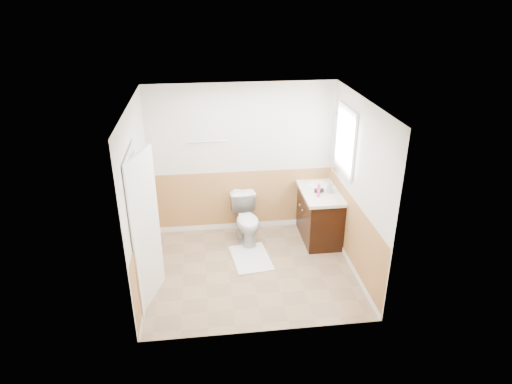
{
  "coord_description": "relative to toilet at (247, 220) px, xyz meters",
  "views": [
    {
      "loc": [
        -0.61,
        -5.48,
        3.84
      ],
      "look_at": [
        0.1,
        0.25,
        1.15
      ],
      "focal_mm": 31.42,
      "sensor_mm": 36.0,
      "label": 1
    }
  ],
  "objects": [
    {
      "name": "tp_roll",
      "position": [
        -0.13,
        0.37,
        0.32
      ],
      "size": [
        0.1,
        0.11,
        0.11
      ],
      "primitive_type": "cylinder",
      "rotation": [
        0.0,
        1.57,
        0.0
      ],
      "color": "white",
      "rests_on": "tp_holder_bar"
    },
    {
      "name": "hair_dryer_body",
      "position": [
        1.14,
        -0.11,
        0.51
      ],
      "size": [
        0.14,
        0.07,
        0.07
      ],
      "primitive_type": "cylinder",
      "rotation": [
        0.0,
        1.57,
        0.0
      ],
      "color": "black",
      "rests_on": "countertop"
    },
    {
      "name": "lotion_bottle",
      "position": [
        1.09,
        -0.27,
        0.58
      ],
      "size": [
        0.05,
        0.05,
        0.22
      ],
      "primitive_type": "cylinder",
      "color": "#ED3D92",
      "rests_on": "countertop"
    },
    {
      "name": "door_frame",
      "position": [
        -1.5,
        -1.31,
        0.65
      ],
      "size": [
        0.02,
        0.92,
        2.1
      ],
      "primitive_type": "cube",
      "color": "white",
      "rests_on": "wall_left"
    },
    {
      "name": "wall_left",
      "position": [
        -1.53,
        -0.86,
        0.87
      ],
      "size": [
        0.0,
        3.0,
        3.0
      ],
      "primitive_type": "plane",
      "rotation": [
        1.57,
        0.0,
        1.57
      ],
      "color": "silver",
      "rests_on": "floor"
    },
    {
      "name": "tp_holder_bar",
      "position": [
        -0.13,
        0.37,
        0.32
      ],
      "size": [
        0.14,
        0.02,
        0.02
      ],
      "primitive_type": "cylinder",
      "rotation": [
        0.0,
        1.57,
        0.0
      ],
      "color": "silver",
      "rests_on": "wall_back"
    },
    {
      "name": "door_knob",
      "position": [
        -1.37,
        -0.98,
        0.57
      ],
      "size": [
        0.06,
        0.06,
        0.06
      ],
      "primitive_type": "sphere",
      "color": "silver",
      "rests_on": "door"
    },
    {
      "name": "door",
      "position": [
        -1.43,
        -1.31,
        0.64
      ],
      "size": [
        0.29,
        0.78,
        2.04
      ],
      "primitive_type": "cube",
      "rotation": [
        0.0,
        0.0,
        -0.31
      ],
      "color": "white",
      "rests_on": "wall_left"
    },
    {
      "name": "wainscot_right",
      "position": [
        1.46,
        -0.86,
        0.12
      ],
      "size": [
        0.0,
        2.6,
        2.6
      ],
      "primitive_type": "plane",
      "rotation": [
        1.57,
        0.0,
        -1.57
      ],
      "color": "#B9884A",
      "rests_on": "floor"
    },
    {
      "name": "faucet",
      "position": [
        1.37,
        0.14,
        0.54
      ],
      "size": [
        0.02,
        0.02,
        0.14
      ],
      "primitive_type": "cylinder",
      "color": "silver",
      "rests_on": "countertop"
    },
    {
      "name": "window_glass",
      "position": [
        1.46,
        -0.27,
        1.37
      ],
      "size": [
        0.01,
        0.7,
        0.9
      ],
      "primitive_type": "cube",
      "color": "white",
      "rests_on": "wall_right"
    },
    {
      "name": "soap_dispenser",
      "position": [
        1.31,
        -0.13,
        0.56
      ],
      "size": [
        0.09,
        0.09,
        0.18
      ],
      "primitive_type": "imported",
      "rotation": [
        0.0,
        0.0,
        -0.11
      ],
      "color": "#98A2AC",
      "rests_on": "countertop"
    },
    {
      "name": "toilet",
      "position": [
        0.0,
        0.0,
        0.0
      ],
      "size": [
        0.51,
        0.78,
        0.75
      ],
      "primitive_type": "imported",
      "rotation": [
        0.0,
        0.0,
        0.12
      ],
      "color": "silver",
      "rests_on": "floor"
    },
    {
      "name": "floor",
      "position": [
        -0.03,
        -0.86,
        -0.38
      ],
      "size": [
        3.0,
        3.0,
        0.0
      ],
      "primitive_type": "plane",
      "color": "#8C7051",
      "rests_on": "ground"
    },
    {
      "name": "sink_basin",
      "position": [
        1.19,
        0.14,
        0.48
      ],
      "size": [
        0.36,
        0.36,
        0.02
      ],
      "primitive_type": "cylinder",
      "color": "white",
      "rests_on": "countertop"
    },
    {
      "name": "mirror_panel",
      "position": [
        1.45,
        0.24,
        1.17
      ],
      "size": [
        0.02,
        0.35,
        0.9
      ],
      "primitive_type": "cube",
      "color": "silver",
      "rests_on": "wall_right"
    },
    {
      "name": "bath_mat",
      "position": [
        0.0,
        -0.56,
        -0.37
      ],
      "size": [
        0.64,
        0.86,
        0.02
      ],
      "primitive_type": "cube",
      "rotation": [
        0.0,
        0.0,
        0.12
      ],
      "color": "white",
      "rests_on": "floor"
    },
    {
      "name": "wall_front",
      "position": [
        -0.03,
        -2.16,
        0.87
      ],
      "size": [
        3.0,
        0.0,
        3.0
      ],
      "primitive_type": "plane",
      "rotation": [
        -1.57,
        0.0,
        0.0
      ],
      "color": "silver",
      "rests_on": "floor"
    },
    {
      "name": "hair_dryer_handle",
      "position": [
        1.11,
        -0.14,
        0.48
      ],
      "size": [
        0.03,
        0.03,
        0.07
      ],
      "primitive_type": "cylinder",
      "color": "black",
      "rests_on": "countertop"
    },
    {
      "name": "wainscot_front",
      "position": [
        -0.03,
        -2.15,
        0.12
      ],
      "size": [
        3.0,
        0.0,
        3.0
      ],
      "primitive_type": "plane",
      "rotation": [
        -1.57,
        0.0,
        0.0
      ],
      "color": "#B9884A",
      "rests_on": "floor"
    },
    {
      "name": "vanity_knob_left",
      "position": [
        0.89,
        -0.11,
        0.17
      ],
      "size": [
        0.03,
        0.03,
        0.03
      ],
      "primitive_type": "sphere",
      "color": "silver",
      "rests_on": "vanity_cabinet"
    },
    {
      "name": "window_frame",
      "position": [
        1.44,
        -0.27,
        1.37
      ],
      "size": [
        0.04,
        0.8,
        1.0
      ],
      "primitive_type": "cube",
      "color": "white",
      "rests_on": "wall_right"
    },
    {
      "name": "towel_bar",
      "position": [
        -0.58,
        0.39,
        1.22
      ],
      "size": [
        0.62,
        0.02,
        0.02
      ],
      "primitive_type": "cylinder",
      "rotation": [
        0.0,
        1.57,
        0.0
      ],
      "color": "silver",
      "rests_on": "wall_back"
    },
    {
      "name": "countertop",
      "position": [
        1.18,
        -0.01,
        0.45
      ],
      "size": [
        0.6,
        1.15,
        0.05
      ],
      "primitive_type": "cube",
      "color": "silver",
      "rests_on": "vanity_cabinet"
    },
    {
      "name": "vanity_knob_right",
      "position": [
        0.89,
        0.09,
        0.17
      ],
      "size": [
        0.03,
        0.03,
        0.03
      ],
      "primitive_type": "sphere",
      "color": "silver",
      "rests_on": "vanity_cabinet"
    },
    {
      "name": "vanity_cabinet",
      "position": [
        1.19,
        -0.01,
        0.02
      ],
      "size": [
        0.55,
        1.1,
        0.8
      ],
      "primitive_type": "cube",
      "color": "black",
      "rests_on": "floor"
    },
    {
      "name": "wainscot_left",
      "position": [
        -1.51,
        -0.86,
        0.12
      ],
      "size": [
        0.0,
        2.6,
        2.6
      ],
      "primitive_type": "plane",
      "rotation": [
        1.57,
        0.0,
        1.57
      ],
      "color": "#B9884A",
      "rests_on": "floor"
    },
    {
      "name": "ceiling",
      "position": [
        -0.03,
        -0.86,
        2.12
      ],
      "size": [
        3.0,
        3.0,
        0.0
      ],
      "primitive_type": "plane",
      "rotation": [
        3.14,
        0.0,
        0.0
      ],
      "color": "white",
      "rests_on": "floor"
    },
    {
      "name": "wall_right",
      "position": [
        1.47,
        -0.86,
        0.87
      ],
      "size": [
        0.0,
        3.0,
        3.0
      ],
      "primitive_type": "plane",
      "rotation": [
        1.57,
        0.0,
        -1.57
      ],
      "color": "silver",
      "rests_on": "floor"
    },
    {
      "name": "wainscot_back",
      "position": [
        -0.03,
        0.43,
        0.12
      ],
      "size": [
        3.0,
        0.0,
        3.0
      ],
      "primitive_type": "plane",
      "rotation": [
        1.57,
        0.0,
        0.0
      ],
      "color": "#B9884A",
      "rests_on": "floor"
    },
    {
      "name": "tp_sheet",
      "position": [
        -0.13,
        0.37,
        0.21
      ],
      "size": [
        0.1,
        0.01,
        0.16
      ],
      "primitive_type": "cube",
      "color": "white",
      "rests_on": "tp_roll"
    },
    {
      "name": "wall_back",
      "position": [
        -0.03,
        0.44,
        0.87
      ],
      "size": [
        3.0,
        0.0,
        3.0
      ],
      "primitive_type": "plane",
      "rotation": [
        1.57,
        0.0,
        0.0
      ],
      "color": "silver",
      "rests_on": "floor"
    }
  ]
}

